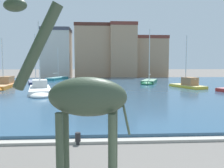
{
  "coord_description": "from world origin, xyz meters",
  "views": [
    {
      "loc": [
        -1.94,
        -3.34,
        3.42
      ],
      "look_at": [
        -1.1,
        10.8,
        2.2
      ],
      "focal_mm": 37.13,
      "sensor_mm": 36.0,
      "label": 1
    }
  ],
  "objects_px": {
    "sailboat_orange": "(4,86)",
    "sailboat_white": "(40,90)",
    "sailboat_green": "(149,82)",
    "sailboat_navy": "(36,82)",
    "giraffe_statue": "(81,101)",
    "mooring_bollard": "(78,138)",
    "sailboat_teal": "(59,79)",
    "sailboat_yellow": "(186,85)"
  },
  "relations": [
    {
      "from": "sailboat_navy",
      "to": "sailboat_green",
      "type": "xyz_separation_m",
      "value": [
        18.7,
        -1.83,
        0.08
      ]
    },
    {
      "from": "sailboat_navy",
      "to": "sailboat_green",
      "type": "bearing_deg",
      "value": -5.58
    },
    {
      "from": "sailboat_white",
      "to": "mooring_bollard",
      "type": "distance_m",
      "value": 16.84
    },
    {
      "from": "sailboat_orange",
      "to": "sailboat_green",
      "type": "relative_size",
      "value": 1.05
    },
    {
      "from": "giraffe_statue",
      "to": "mooring_bollard",
      "type": "relative_size",
      "value": 10.14
    },
    {
      "from": "sailboat_white",
      "to": "sailboat_yellow",
      "type": "bearing_deg",
      "value": 14.97
    },
    {
      "from": "sailboat_teal",
      "to": "mooring_bollard",
      "type": "relative_size",
      "value": 16.74
    },
    {
      "from": "giraffe_statue",
      "to": "sailboat_green",
      "type": "relative_size",
      "value": 0.56
    },
    {
      "from": "sailboat_yellow",
      "to": "mooring_bollard",
      "type": "height_order",
      "value": "sailboat_yellow"
    },
    {
      "from": "mooring_bollard",
      "to": "sailboat_yellow",
      "type": "bearing_deg",
      "value": 58.54
    },
    {
      "from": "sailboat_orange",
      "to": "giraffe_statue",
      "type": "bearing_deg",
      "value": -65.08
    },
    {
      "from": "sailboat_orange",
      "to": "sailboat_white",
      "type": "relative_size",
      "value": 1.04
    },
    {
      "from": "giraffe_statue",
      "to": "sailboat_orange",
      "type": "distance_m",
      "value": 28.94
    },
    {
      "from": "giraffe_statue",
      "to": "sailboat_white",
      "type": "distance_m",
      "value": 21.38
    },
    {
      "from": "sailboat_navy",
      "to": "mooring_bollard",
      "type": "relative_size",
      "value": 16.73
    },
    {
      "from": "mooring_bollard",
      "to": "sailboat_orange",
      "type": "bearing_deg",
      "value": 118.32
    },
    {
      "from": "sailboat_yellow",
      "to": "sailboat_green",
      "type": "xyz_separation_m",
      "value": [
        -3.56,
        6.8,
        -0.1
      ]
    },
    {
      "from": "mooring_bollard",
      "to": "giraffe_statue",
      "type": "bearing_deg",
      "value": -83.9
    },
    {
      "from": "sailboat_navy",
      "to": "sailboat_teal",
      "type": "bearing_deg",
      "value": 77.35
    },
    {
      "from": "sailboat_yellow",
      "to": "sailboat_green",
      "type": "height_order",
      "value": "sailboat_green"
    },
    {
      "from": "sailboat_orange",
      "to": "sailboat_white",
      "type": "xyz_separation_m",
      "value": [
        6.17,
        -5.76,
        -0.01
      ]
    },
    {
      "from": "mooring_bollard",
      "to": "sailboat_teal",
      "type": "bearing_deg",
      "value": 100.71
    },
    {
      "from": "sailboat_orange",
      "to": "mooring_bollard",
      "type": "bearing_deg",
      "value": -61.68
    },
    {
      "from": "sailboat_yellow",
      "to": "sailboat_white",
      "type": "distance_m",
      "value": 18.87
    },
    {
      "from": "sailboat_teal",
      "to": "sailboat_white",
      "type": "xyz_separation_m",
      "value": [
        1.87,
        -23.1,
        0.17
      ]
    },
    {
      "from": "sailboat_green",
      "to": "sailboat_white",
      "type": "xyz_separation_m",
      "value": [
        -14.67,
        -11.68,
        0.11
      ]
    },
    {
      "from": "giraffe_statue",
      "to": "sailboat_orange",
      "type": "bearing_deg",
      "value": 114.92
    },
    {
      "from": "sailboat_yellow",
      "to": "sailboat_teal",
      "type": "bearing_deg",
      "value": 137.8
    },
    {
      "from": "sailboat_orange",
      "to": "sailboat_navy",
      "type": "height_order",
      "value": "sailboat_navy"
    },
    {
      "from": "sailboat_orange",
      "to": "sailboat_teal",
      "type": "distance_m",
      "value": 17.87
    },
    {
      "from": "sailboat_teal",
      "to": "mooring_bollard",
      "type": "xyz_separation_m",
      "value": [
        7.38,
        -39.02,
        -0.13
      ]
    },
    {
      "from": "mooring_bollard",
      "to": "sailboat_green",
      "type": "bearing_deg",
      "value": 71.63
    },
    {
      "from": "sailboat_green",
      "to": "mooring_bollard",
      "type": "xyz_separation_m",
      "value": [
        -9.16,
        -27.59,
        -0.19
      ]
    },
    {
      "from": "giraffe_statue",
      "to": "sailboat_navy",
      "type": "distance_m",
      "value": 35.44
    },
    {
      "from": "giraffe_statue",
      "to": "mooring_bollard",
      "type": "distance_m",
      "value": 5.1
    },
    {
      "from": "sailboat_white",
      "to": "sailboat_green",
      "type": "bearing_deg",
      "value": 38.51
    },
    {
      "from": "sailboat_yellow",
      "to": "sailboat_orange",
      "type": "bearing_deg",
      "value": 177.92
    },
    {
      "from": "sailboat_teal",
      "to": "sailboat_green",
      "type": "relative_size",
      "value": 0.92
    },
    {
      "from": "sailboat_white",
      "to": "sailboat_teal",
      "type": "bearing_deg",
      "value": 94.63
    },
    {
      "from": "sailboat_green",
      "to": "sailboat_white",
      "type": "height_order",
      "value": "sailboat_green"
    },
    {
      "from": "sailboat_teal",
      "to": "sailboat_yellow",
      "type": "bearing_deg",
      "value": -42.2
    },
    {
      "from": "sailboat_yellow",
      "to": "sailboat_teal",
      "type": "distance_m",
      "value": 27.14
    }
  ]
}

